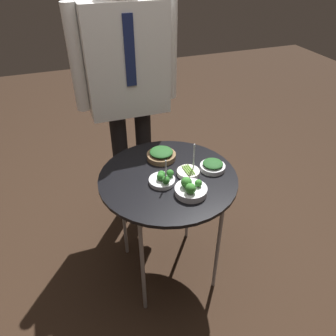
{
  "coord_description": "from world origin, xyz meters",
  "views": [
    {
      "loc": [
        -0.44,
        -1.22,
        1.67
      ],
      "look_at": [
        0.0,
        0.0,
        0.75
      ],
      "focal_mm": 35.0,
      "sensor_mm": 36.0,
      "label": 1
    }
  ],
  "objects_px": {
    "serving_cart": "(168,184)",
    "bowl_broccoli_back_right": "(163,179)",
    "bowl_broccoli_mid_left": "(191,189)",
    "bowl_asparagus_center": "(188,172)",
    "bowl_spinach_far_rim": "(213,166)",
    "waiter_figure": "(127,73)",
    "bowl_spinach_near_rim": "(161,155)"
  },
  "relations": [
    {
      "from": "serving_cart",
      "to": "bowl_asparagus_center",
      "type": "bearing_deg",
      "value": -10.68
    },
    {
      "from": "bowl_broccoli_back_right",
      "to": "waiter_figure",
      "type": "distance_m",
      "value": 0.69
    },
    {
      "from": "bowl_broccoli_back_right",
      "to": "waiter_figure",
      "type": "relative_size",
      "value": 0.09
    },
    {
      "from": "bowl_broccoli_mid_left",
      "to": "bowl_asparagus_center",
      "type": "xyz_separation_m",
      "value": [
        0.05,
        0.14,
        -0.01
      ]
    },
    {
      "from": "serving_cart",
      "to": "bowl_broccoli_back_right",
      "type": "distance_m",
      "value": 0.09
    },
    {
      "from": "bowl_spinach_near_rim",
      "to": "bowl_asparagus_center",
      "type": "xyz_separation_m",
      "value": [
        0.08,
        -0.18,
        -0.01
      ]
    },
    {
      "from": "bowl_broccoli_back_right",
      "to": "waiter_figure",
      "type": "height_order",
      "value": "waiter_figure"
    },
    {
      "from": "bowl_broccoli_mid_left",
      "to": "bowl_asparagus_center",
      "type": "height_order",
      "value": "bowl_asparagus_center"
    },
    {
      "from": "bowl_broccoli_mid_left",
      "to": "waiter_figure",
      "type": "xyz_separation_m",
      "value": [
        -0.09,
        0.74,
        0.31
      ]
    },
    {
      "from": "bowl_broccoli_back_right",
      "to": "bowl_asparagus_center",
      "type": "xyz_separation_m",
      "value": [
        0.14,
        0.02,
        -0.01
      ]
    },
    {
      "from": "bowl_asparagus_center",
      "to": "serving_cart",
      "type": "bearing_deg",
      "value": 169.32
    },
    {
      "from": "serving_cart",
      "to": "bowl_spinach_far_rim",
      "type": "distance_m",
      "value": 0.24
    },
    {
      "from": "bowl_spinach_far_rim",
      "to": "bowl_spinach_near_rim",
      "type": "xyz_separation_m",
      "value": [
        -0.21,
        0.18,
        0.0
      ]
    },
    {
      "from": "waiter_figure",
      "to": "bowl_asparagus_center",
      "type": "bearing_deg",
      "value": -76.45
    },
    {
      "from": "bowl_broccoli_back_right",
      "to": "bowl_broccoli_mid_left",
      "type": "bearing_deg",
      "value": -52.35
    },
    {
      "from": "serving_cart",
      "to": "bowl_asparagus_center",
      "type": "height_order",
      "value": "bowl_asparagus_center"
    },
    {
      "from": "bowl_broccoli_back_right",
      "to": "bowl_asparagus_center",
      "type": "distance_m",
      "value": 0.14
    },
    {
      "from": "bowl_asparagus_center",
      "to": "bowl_broccoli_back_right",
      "type": "bearing_deg",
      "value": -171.3
    },
    {
      "from": "serving_cart",
      "to": "bowl_broccoli_back_right",
      "type": "bearing_deg",
      "value": -135.3
    },
    {
      "from": "serving_cart",
      "to": "bowl_spinach_near_rim",
      "type": "height_order",
      "value": "bowl_spinach_near_rim"
    },
    {
      "from": "serving_cart",
      "to": "bowl_broccoli_back_right",
      "type": "relative_size",
      "value": 4.72
    },
    {
      "from": "bowl_spinach_far_rim",
      "to": "bowl_broccoli_back_right",
      "type": "distance_m",
      "value": 0.28
    },
    {
      "from": "bowl_spinach_far_rim",
      "to": "bowl_asparagus_center",
      "type": "distance_m",
      "value": 0.13
    },
    {
      "from": "bowl_asparagus_center",
      "to": "waiter_figure",
      "type": "bearing_deg",
      "value": 103.55
    },
    {
      "from": "bowl_broccoli_back_right",
      "to": "serving_cart",
      "type": "bearing_deg",
      "value": 44.7
    },
    {
      "from": "bowl_broccoli_mid_left",
      "to": "serving_cart",
      "type": "bearing_deg",
      "value": 107.8
    },
    {
      "from": "bowl_spinach_far_rim",
      "to": "bowl_broccoli_mid_left",
      "type": "distance_m",
      "value": 0.23
    },
    {
      "from": "bowl_broccoli_back_right",
      "to": "bowl_broccoli_mid_left",
      "type": "relative_size",
      "value": 0.99
    },
    {
      "from": "waiter_figure",
      "to": "bowl_spinach_far_rim",
      "type": "bearing_deg",
      "value": -65.19
    },
    {
      "from": "bowl_spinach_far_rim",
      "to": "bowl_asparagus_center",
      "type": "height_order",
      "value": "bowl_asparagus_center"
    },
    {
      "from": "bowl_broccoli_back_right",
      "to": "bowl_broccoli_mid_left",
      "type": "height_order",
      "value": "bowl_broccoli_back_right"
    },
    {
      "from": "bowl_broccoli_mid_left",
      "to": "bowl_asparagus_center",
      "type": "bearing_deg",
      "value": 70.97
    }
  ]
}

